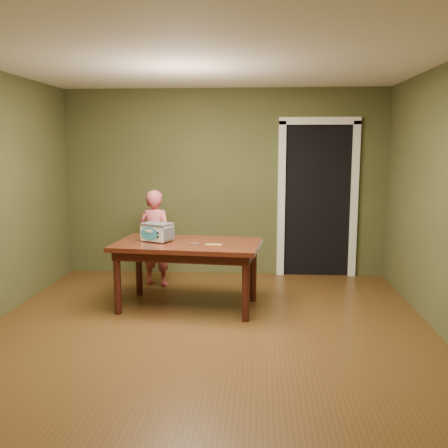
{
  "coord_description": "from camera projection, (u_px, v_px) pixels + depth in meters",
  "views": [
    {
      "loc": [
        0.5,
        -4.49,
        1.81
      ],
      "look_at": [
        0.1,
        1.0,
        0.95
      ],
      "focal_mm": 40.0,
      "sensor_mm": 36.0,
      "label": 1
    }
  ],
  "objects": [
    {
      "name": "dining_table",
      "position": [
        188.0,
        251.0,
        5.57
      ],
      "size": [
        1.68,
        1.05,
        0.75
      ],
      "rotation": [
        0.0,
        0.0,
        -0.1
      ],
      "color": "black",
      "rests_on": "floor"
    },
    {
      "name": "doorway",
      "position": [
        315.0,
        199.0,
        7.22
      ],
      "size": [
        1.1,
        0.66,
        2.25
      ],
      "color": "black",
      "rests_on": "ground"
    },
    {
      "name": "toy_oven",
      "position": [
        157.0,
        231.0,
        5.6
      ],
      "size": [
        0.39,
        0.34,
        0.21
      ],
      "rotation": [
        0.0,
        0.0,
        -0.43
      ],
      "color": "#4C4F54",
      "rests_on": "dining_table"
    },
    {
      "name": "spatula",
      "position": [
        214.0,
        244.0,
        5.42
      ],
      "size": [
        0.18,
        0.04,
        0.01
      ],
      "primitive_type": "cube",
      "rotation": [
        0.0,
        0.0,
        -0.07
      ],
      "color": "#FFE16E",
      "rests_on": "dining_table"
    },
    {
      "name": "baking_pan",
      "position": [
        195.0,
        244.0,
        5.41
      ],
      "size": [
        0.1,
        0.1,
        0.02
      ],
      "color": "silver",
      "rests_on": "dining_table"
    },
    {
      "name": "floor",
      "position": [
        206.0,
        339.0,
        4.74
      ],
      "size": [
        5.0,
        5.0,
        0.0
      ],
      "primitive_type": "plane",
      "color": "#513217",
      "rests_on": "ground"
    },
    {
      "name": "child",
      "position": [
        156.0,
        238.0,
        6.48
      ],
      "size": [
        0.53,
        0.43,
        1.26
      ],
      "primitive_type": "imported",
      "rotation": [
        0.0,
        0.0,
        2.82
      ],
      "color": "#CC5460",
      "rests_on": "floor"
    },
    {
      "name": "room_shell",
      "position": [
        205.0,
        158.0,
        4.47
      ],
      "size": [
        4.52,
        5.02,
        2.61
      ],
      "color": "#484C28",
      "rests_on": "ground"
    }
  ]
}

